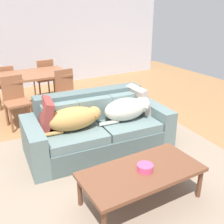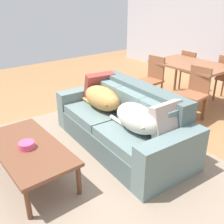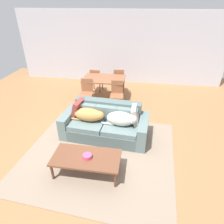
{
  "view_description": "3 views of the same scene",
  "coord_description": "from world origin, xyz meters",
  "px_view_note": "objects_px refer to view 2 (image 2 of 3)",
  "views": [
    {
      "loc": [
        -1.46,
        -2.99,
        2.04
      ],
      "look_at": [
        0.23,
        -0.06,
        0.66
      ],
      "focal_mm": 43.18,
      "sensor_mm": 36.0,
      "label": 1
    },
    {
      "loc": [
        2.5,
        -1.88,
        1.93
      ],
      "look_at": [
        0.08,
        0.05,
        0.52
      ],
      "focal_mm": 41.87,
      "sensor_mm": 36.0,
      "label": 2
    },
    {
      "loc": [
        0.91,
        -3.76,
        3.01
      ],
      "look_at": [
        0.3,
        0.27,
        0.64
      ],
      "focal_mm": 31.39,
      "sensor_mm": 36.0,
      "label": 3
    }
  ],
  "objects_px": {
    "dog_on_left_cushion": "(103,98)",
    "dog_on_right_cushion": "(139,119)",
    "coffee_table": "(28,149)",
    "dining_chair_near_right": "(195,91)",
    "couch": "(124,124)",
    "dining_chair_far_left": "(191,69)",
    "throw_pillow_by_right_arm": "(168,122)",
    "dining_chair_near_left": "(152,78)",
    "throw_pillow_by_left_arm": "(99,87)",
    "dining_table": "(191,67)",
    "bowl_on_coffee_table": "(27,145)"
  },
  "relations": [
    {
      "from": "dining_chair_near_right",
      "to": "throw_pillow_by_right_arm",
      "type": "bearing_deg",
      "value": -70.87
    },
    {
      "from": "dog_on_left_cushion",
      "to": "throw_pillow_by_right_arm",
      "type": "xyz_separation_m",
      "value": [
        1.11,
        0.07,
        0.04
      ]
    },
    {
      "from": "throw_pillow_by_left_arm",
      "to": "dining_table",
      "type": "bearing_deg",
      "value": 80.15
    },
    {
      "from": "bowl_on_coffee_table",
      "to": "dining_chair_near_right",
      "type": "distance_m",
      "value": 2.74
    },
    {
      "from": "dining_table",
      "to": "dining_chair_far_left",
      "type": "bearing_deg",
      "value": 124.18
    },
    {
      "from": "dog_on_right_cushion",
      "to": "dining_table",
      "type": "height_order",
      "value": "dining_table"
    },
    {
      "from": "couch",
      "to": "coffee_table",
      "type": "distance_m",
      "value": 1.3
    },
    {
      "from": "couch",
      "to": "throw_pillow_by_right_arm",
      "type": "height_order",
      "value": "throw_pillow_by_right_arm"
    },
    {
      "from": "throw_pillow_by_left_arm",
      "to": "dining_table",
      "type": "height_order",
      "value": "throw_pillow_by_left_arm"
    },
    {
      "from": "dog_on_right_cushion",
      "to": "dining_chair_near_right",
      "type": "bearing_deg",
      "value": 106.23
    },
    {
      "from": "dog_on_left_cushion",
      "to": "coffee_table",
      "type": "bearing_deg",
      "value": -74.2
    },
    {
      "from": "dining_chair_far_left",
      "to": "dining_table",
      "type": "bearing_deg",
      "value": 128.82
    },
    {
      "from": "couch",
      "to": "dining_chair_near_left",
      "type": "bearing_deg",
      "value": 125.29
    },
    {
      "from": "dog_on_right_cushion",
      "to": "coffee_table",
      "type": "relative_size",
      "value": 0.64
    },
    {
      "from": "couch",
      "to": "dining_chair_far_left",
      "type": "bearing_deg",
      "value": 112.04
    },
    {
      "from": "couch",
      "to": "dining_table",
      "type": "distance_m",
      "value": 2.04
    },
    {
      "from": "dining_chair_near_right",
      "to": "dining_chair_far_left",
      "type": "xyz_separation_m",
      "value": [
        -0.91,
        1.14,
        -0.01
      ]
    },
    {
      "from": "throw_pillow_by_left_arm",
      "to": "dining_chair_far_left",
      "type": "distance_m",
      "value": 2.46
    },
    {
      "from": "throw_pillow_by_right_arm",
      "to": "dining_table",
      "type": "relative_size",
      "value": 0.33
    },
    {
      "from": "dog_on_right_cushion",
      "to": "dining_chair_near_right",
      "type": "relative_size",
      "value": 0.94
    },
    {
      "from": "dog_on_left_cushion",
      "to": "throw_pillow_by_left_arm",
      "type": "xyz_separation_m",
      "value": [
        -0.34,
        0.19,
        0.04
      ]
    },
    {
      "from": "dog_on_right_cushion",
      "to": "dining_chair_near_right",
      "type": "distance_m",
      "value": 1.62
    },
    {
      "from": "dog_on_left_cushion",
      "to": "throw_pillow_by_left_arm",
      "type": "relative_size",
      "value": 1.98
    },
    {
      "from": "throw_pillow_by_left_arm",
      "to": "coffee_table",
      "type": "xyz_separation_m",
      "value": [
        0.59,
        -1.4,
        -0.27
      ]
    },
    {
      "from": "couch",
      "to": "throw_pillow_by_right_arm",
      "type": "distance_m",
      "value": 0.79
    },
    {
      "from": "dining_table",
      "to": "throw_pillow_by_left_arm",
      "type": "bearing_deg",
      "value": -99.85
    },
    {
      "from": "dog_on_left_cushion",
      "to": "coffee_table",
      "type": "relative_size",
      "value": 0.68
    },
    {
      "from": "dog_on_right_cushion",
      "to": "coffee_table",
      "type": "bearing_deg",
      "value": -111.94
    },
    {
      "from": "dining_table",
      "to": "couch",
      "type": "bearing_deg",
      "value": -78.45
    },
    {
      "from": "dog_on_right_cushion",
      "to": "bowl_on_coffee_table",
      "type": "relative_size",
      "value": 4.88
    },
    {
      "from": "couch",
      "to": "dog_on_right_cushion",
      "type": "relative_size",
      "value": 2.56
    },
    {
      "from": "bowl_on_coffee_table",
      "to": "dining_chair_far_left",
      "type": "height_order",
      "value": "dining_chair_far_left"
    },
    {
      "from": "coffee_table",
      "to": "dining_chair_near_left",
      "type": "bearing_deg",
      "value": 104.79
    },
    {
      "from": "couch",
      "to": "dining_chair_far_left",
      "type": "distance_m",
      "value": 2.7
    },
    {
      "from": "throw_pillow_by_left_arm",
      "to": "bowl_on_coffee_table",
      "type": "xyz_separation_m",
      "value": [
        0.61,
        -1.42,
        -0.2
      ]
    },
    {
      "from": "coffee_table",
      "to": "dining_chair_near_right",
      "type": "bearing_deg",
      "value": 85.13
    },
    {
      "from": "coffee_table",
      "to": "dining_chair_far_left",
      "type": "xyz_separation_m",
      "value": [
        -0.68,
        3.86,
        0.12
      ]
    },
    {
      "from": "dining_table",
      "to": "dog_on_left_cushion",
      "type": "bearing_deg",
      "value": -89.42
    },
    {
      "from": "dining_chair_far_left",
      "to": "dog_on_left_cushion",
      "type": "bearing_deg",
      "value": 104.03
    },
    {
      "from": "dog_on_right_cushion",
      "to": "dining_chair_near_left",
      "type": "height_order",
      "value": "dining_chair_near_left"
    },
    {
      "from": "couch",
      "to": "coffee_table",
      "type": "bearing_deg",
      "value": -91.54
    },
    {
      "from": "throw_pillow_by_right_arm",
      "to": "throw_pillow_by_left_arm",
      "type": "bearing_deg",
      "value": 175.57
    },
    {
      "from": "couch",
      "to": "dog_on_left_cushion",
      "type": "relative_size",
      "value": 2.42
    },
    {
      "from": "throw_pillow_by_right_arm",
      "to": "dining_chair_near_right",
      "type": "relative_size",
      "value": 0.49
    },
    {
      "from": "throw_pillow_by_left_arm",
      "to": "dining_chair_near_left",
      "type": "relative_size",
      "value": 0.5
    },
    {
      "from": "dog_on_left_cushion",
      "to": "dog_on_right_cushion",
      "type": "distance_m",
      "value": 0.81
    },
    {
      "from": "couch",
      "to": "dining_chair_near_right",
      "type": "height_order",
      "value": "dining_chair_near_right"
    },
    {
      "from": "coffee_table",
      "to": "dining_chair_near_right",
      "type": "relative_size",
      "value": 1.47
    },
    {
      "from": "dining_chair_far_left",
      "to": "dining_chair_near_left",
      "type": "bearing_deg",
      "value": 92.92
    },
    {
      "from": "bowl_on_coffee_table",
      "to": "dining_chair_near_right",
      "type": "bearing_deg",
      "value": 85.75
    }
  ]
}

